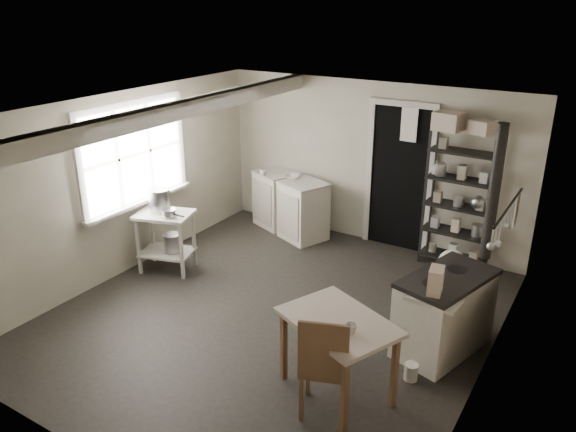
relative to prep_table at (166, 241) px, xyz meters
The scene contains 31 objects.
floor 1.86m from the prep_table, ahead, with size 5.00×5.00×0.00m, color black.
ceiling 2.63m from the prep_table, ahead, with size 5.00×5.00×0.00m, color silver.
wall_back 3.00m from the prep_table, 51.73° to the left, with size 4.50×0.02×2.30m, color #BBB5A0.
wall_front 3.35m from the prep_table, 56.53° to the right, with size 4.50×0.02×2.30m, color #BBB5A0.
wall_left 0.90m from the prep_table, 153.98° to the right, with size 0.02×5.00×2.30m, color #BBB5A0.
wall_right 4.12m from the prep_table, ahead, with size 0.02×5.00×2.30m, color #BBB5A0.
window 1.18m from the prep_table, behind, with size 0.12×1.76×1.28m, color beige, non-canonical shape.
doorway 3.24m from the prep_table, 45.01° to the left, with size 0.96×0.10×2.08m, color beige, non-canonical shape.
ceiling_beam 1.91m from the prep_table, 20.22° to the right, with size 0.18×5.00×0.18m, color beige, non-canonical shape.
wallpaper_panel 4.11m from the prep_table, ahead, with size 0.01×5.00×2.30m, color #BEB09A, non-canonical shape.
utensil_rail 4.17m from the prep_table, ahead, with size 0.06×1.20×0.44m, color #B0B0B2, non-canonical shape.
prep_table is the anchor object (origin of this frame).
stockpot 0.55m from the prep_table, 158.86° to the left, with size 0.27×0.27×0.29m, color #B0B0B2.
saucepan 0.48m from the prep_table, 23.65° to the right, with size 0.17×0.17×0.09m, color #B0B0B2.
bucket 0.08m from the prep_table, 21.87° to the left, with size 0.22×0.22×0.24m, color #B0B0B2.
base_cabinets 2.05m from the prep_table, 70.14° to the left, with size 1.31×0.56×0.86m, color silver, non-canonical shape.
mixing_bowl 2.11m from the prep_table, 67.96° to the left, with size 0.27×0.27×0.07m, color silver.
counter_cup 1.91m from the prep_table, 80.15° to the left, with size 0.12×0.12×0.09m, color silver.
shelf_rack 3.81m from the prep_table, 33.60° to the left, with size 0.85×0.33×1.80m, color black, non-canonical shape.
shelf_jar 3.64m from the prep_table, 37.34° to the left, with size 0.08×0.08×0.18m, color silver.
storage_box_a 3.92m from the prep_table, 35.89° to the left, with size 0.33×0.29×0.23m, color beige.
storage_box_b 4.23m from the prep_table, 32.70° to the left, with size 0.26×0.24×0.17m, color beige.
stove 3.60m from the prep_table, ahead, with size 0.58×1.05×0.82m, color silver, non-canonical shape.
stovepipe 4.05m from the prep_table, ahead, with size 0.10×0.10×1.31m, color black, non-canonical shape.
side_ledge 3.60m from the prep_table, ahead, with size 0.50×0.27×0.77m, color beige, non-canonical shape.
oats_box 3.64m from the prep_table, ahead, with size 0.12×0.20×0.30m, color beige.
work_table 3.17m from the prep_table, 18.99° to the right, with size 1.00×0.70×0.76m, color beige, non-canonical shape.
table_cup 3.40m from the prep_table, 20.02° to the right, with size 0.09×0.09×0.09m, color silver.
chair 3.28m from the prep_table, 23.22° to the right, with size 0.41×0.43×0.99m, color #533723, non-canonical shape.
flour_sack 3.64m from the prep_table, 25.76° to the left, with size 0.37×0.32×0.45m, color white.
floor_crock 3.56m from the prep_table, ahead, with size 0.13×0.13×0.16m, color silver.
Camera 1 is at (3.01, -4.59, 3.38)m, focal length 35.00 mm.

